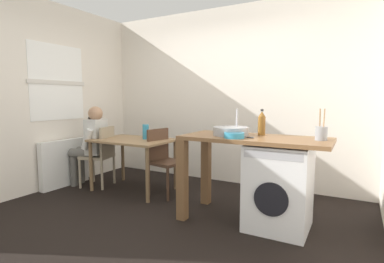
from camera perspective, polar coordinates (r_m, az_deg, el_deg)
ground_plane at (r=3.45m, az=-5.15°, el=-16.09°), size 5.46×5.46×0.00m
wall_back at (r=4.74m, az=6.70°, el=6.68°), size 4.60×0.10×2.70m
wall_window_side at (r=4.75m, az=-27.41°, el=6.05°), size 0.12×3.80×2.70m
radiator at (r=4.92m, az=-23.10°, el=-5.53°), size 0.10×0.80×0.70m
dining_table at (r=4.35m, az=-11.15°, el=-2.71°), size 1.10×0.76×0.74m
chair_person_seat at (r=4.68m, az=-16.90°, el=-3.91°), size 0.49×0.49×0.90m
chair_opposite at (r=4.13m, az=-5.45°, el=-4.99°), size 0.47×0.47×0.90m
seated_person at (r=4.74m, az=-18.65°, el=-1.84°), size 0.55×0.54×1.20m
kitchen_counter at (r=3.25m, az=8.20°, el=-3.55°), size 1.50×0.68×0.92m
washing_machine at (r=3.19m, az=16.19°, el=-10.03°), size 0.60×0.61×0.86m
sink_basin at (r=3.24m, az=7.41°, el=0.07°), size 0.38×0.38×0.09m
tap at (r=3.40m, az=8.55°, el=1.94°), size 0.02×0.02×0.28m
bottle_tall_green at (r=3.31m, az=13.14°, el=1.50°), size 0.08×0.08×0.28m
mixing_bowl at (r=3.02m, az=8.03°, el=-0.66°), size 0.20×0.20×0.06m
utensil_crock at (r=3.08m, az=23.40°, el=-0.26°), size 0.11×0.11×0.30m
vase at (r=4.30m, az=-8.82°, el=-0.05°), size 0.09×0.09×0.21m
scissors at (r=3.08m, az=10.39°, el=-1.07°), size 0.15×0.06×0.01m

